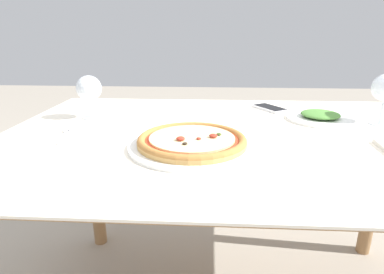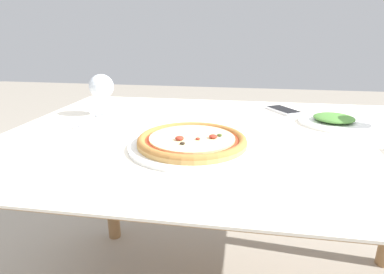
{
  "view_description": "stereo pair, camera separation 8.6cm",
  "coord_description": "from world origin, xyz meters",
  "px_view_note": "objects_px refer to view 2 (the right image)",
  "views": [
    {
      "loc": [
        -0.1,
        -0.95,
        1.01
      ],
      "look_at": [
        -0.15,
        -0.14,
        0.74
      ],
      "focal_mm": 30.0,
      "sensor_mm": 36.0,
      "label": 1
    },
    {
      "loc": [
        -0.02,
        -0.94,
        1.01
      ],
      "look_at": [
        -0.15,
        -0.14,
        0.74
      ],
      "focal_mm": 30.0,
      "sensor_mm": 36.0,
      "label": 2
    }
  ],
  "objects_px": {
    "pizza_plate": "(192,142)",
    "wine_glass_far_right": "(101,87)",
    "cell_phone": "(283,110)",
    "side_plate": "(334,120)",
    "fork": "(75,130)",
    "dining_table": "(247,158)"
  },
  "relations": [
    {
      "from": "pizza_plate",
      "to": "wine_glass_far_right",
      "type": "xyz_separation_m",
      "value": [
        -0.38,
        0.29,
        0.09
      ]
    },
    {
      "from": "wine_glass_far_right",
      "to": "cell_phone",
      "type": "distance_m",
      "value": 0.69
    },
    {
      "from": "pizza_plate",
      "to": "side_plate",
      "type": "bearing_deg",
      "value": 35.04
    },
    {
      "from": "pizza_plate",
      "to": "wine_glass_far_right",
      "type": "relative_size",
      "value": 2.25
    },
    {
      "from": "pizza_plate",
      "to": "wine_glass_far_right",
      "type": "bearing_deg",
      "value": 143.05
    },
    {
      "from": "pizza_plate",
      "to": "wine_glass_far_right",
      "type": "distance_m",
      "value": 0.48
    },
    {
      "from": "wine_glass_far_right",
      "to": "fork",
      "type": "bearing_deg",
      "value": -92.35
    },
    {
      "from": "wine_glass_far_right",
      "to": "cell_phone",
      "type": "relative_size",
      "value": 0.96
    },
    {
      "from": "cell_phone",
      "to": "pizza_plate",
      "type": "bearing_deg",
      "value": -122.11
    },
    {
      "from": "pizza_plate",
      "to": "cell_phone",
      "type": "bearing_deg",
      "value": 57.89
    },
    {
      "from": "pizza_plate",
      "to": "side_plate",
      "type": "distance_m",
      "value": 0.53
    },
    {
      "from": "side_plate",
      "to": "pizza_plate",
      "type": "bearing_deg",
      "value": -144.96
    },
    {
      "from": "dining_table",
      "to": "wine_glass_far_right",
      "type": "distance_m",
      "value": 0.58
    },
    {
      "from": "dining_table",
      "to": "side_plate",
      "type": "height_order",
      "value": "side_plate"
    },
    {
      "from": "cell_phone",
      "to": "side_plate",
      "type": "height_order",
      "value": "side_plate"
    },
    {
      "from": "fork",
      "to": "cell_phone",
      "type": "bearing_deg",
      "value": 28.8
    },
    {
      "from": "pizza_plate",
      "to": "cell_phone",
      "type": "relative_size",
      "value": 2.16
    },
    {
      "from": "wine_glass_far_right",
      "to": "dining_table",
      "type": "bearing_deg",
      "value": -15.72
    },
    {
      "from": "side_plate",
      "to": "cell_phone",
      "type": "bearing_deg",
      "value": 134.78
    },
    {
      "from": "dining_table",
      "to": "side_plate",
      "type": "distance_m",
      "value": 0.34
    },
    {
      "from": "fork",
      "to": "side_plate",
      "type": "height_order",
      "value": "side_plate"
    },
    {
      "from": "cell_phone",
      "to": "side_plate",
      "type": "relative_size",
      "value": 0.69
    }
  ]
}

